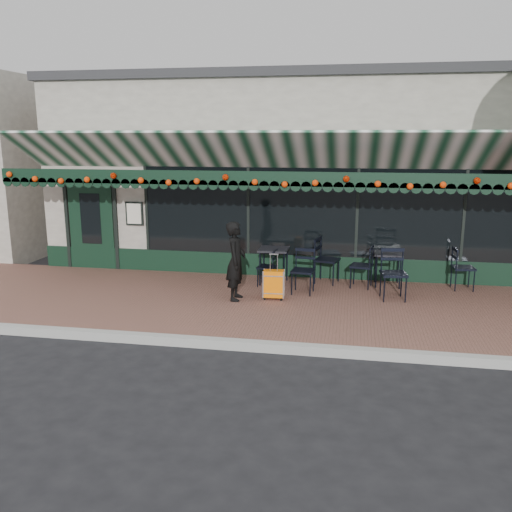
% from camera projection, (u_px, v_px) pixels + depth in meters
% --- Properties ---
extents(ground, '(80.00, 80.00, 0.00)m').
position_uv_depth(ground, '(263.00, 349.00, 8.48)').
color(ground, black).
rests_on(ground, ground).
extents(sidewalk, '(18.00, 4.00, 0.15)m').
position_uv_depth(sidewalk, '(280.00, 306.00, 10.39)').
color(sidewalk, brown).
rests_on(sidewalk, ground).
extents(curb, '(18.00, 0.16, 0.15)m').
position_uv_depth(curb, '(262.00, 346.00, 8.39)').
color(curb, '#9E9E99').
rests_on(curb, ground).
extents(restaurant_building, '(12.00, 9.60, 4.50)m').
position_uv_depth(restaurant_building, '(308.00, 171.00, 15.52)').
color(restaurant_building, gray).
rests_on(restaurant_building, ground).
extents(woman, '(0.38, 0.56, 1.53)m').
position_uv_depth(woman, '(236.00, 261.00, 10.40)').
color(woman, black).
rests_on(woman, sidewalk).
extents(suitcase, '(0.41, 0.24, 0.90)m').
position_uv_depth(suitcase, '(274.00, 284.00, 10.50)').
color(suitcase, orange).
rests_on(suitcase, sidewalk).
extents(cafe_table_a, '(0.58, 0.58, 0.71)m').
position_uv_depth(cafe_table_a, '(388.00, 256.00, 11.41)').
color(cafe_table_a, black).
rests_on(cafe_table_a, sidewalk).
extents(cafe_table_b, '(0.62, 0.62, 0.76)m').
position_uv_depth(cafe_table_b, '(274.00, 252.00, 11.59)').
color(cafe_table_b, black).
rests_on(cafe_table_b, sidewalk).
extents(chair_a_left, '(0.53, 0.53, 0.90)m').
position_uv_depth(chair_a_left, '(361.00, 266.00, 11.31)').
color(chair_a_left, black).
rests_on(chair_a_left, sidewalk).
extents(chair_a_right, '(0.48, 0.48, 0.89)m').
position_uv_depth(chair_a_right, '(463.00, 268.00, 11.16)').
color(chair_a_right, black).
rests_on(chair_a_right, sidewalk).
extents(chair_a_front, '(0.56, 0.56, 1.00)m').
position_uv_depth(chair_a_front, '(394.00, 274.00, 10.46)').
color(chair_a_front, black).
rests_on(chair_a_front, sidewalk).
extents(chair_b_left, '(0.44, 0.44, 0.79)m').
position_uv_depth(chair_b_left, '(267.00, 267.00, 11.45)').
color(chair_b_left, black).
rests_on(chair_b_left, sidewalk).
extents(chair_b_right, '(0.60, 0.60, 0.99)m').
position_uv_depth(chair_b_right, '(327.00, 260.00, 11.65)').
color(chair_b_right, black).
rests_on(chair_b_right, sidewalk).
extents(chair_b_front, '(0.50, 0.50, 0.91)m').
position_uv_depth(chair_b_front, '(303.00, 271.00, 10.87)').
color(chair_b_front, black).
rests_on(chair_b_front, sidewalk).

